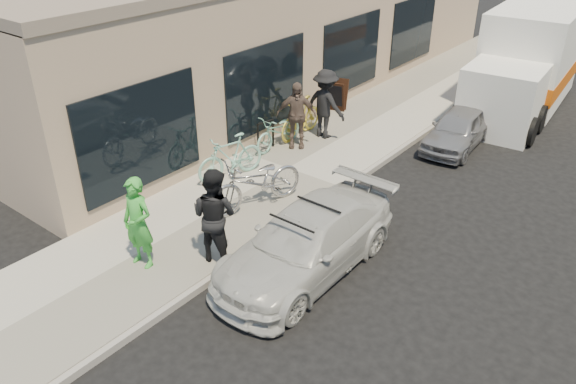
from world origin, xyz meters
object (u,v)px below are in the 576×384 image
Objects in this scene: tandem_bike at (257,182)px; woman_rider at (138,223)px; sandwich_board at (337,95)px; sedan_white at (307,242)px; sedan_silver at (458,129)px; bystander_a at (325,104)px; bike_rack at (266,132)px; cruiser_bike_c at (301,118)px; cruiser_bike_a at (230,157)px; man_standing at (214,215)px; bystander_b at (296,115)px; moving_truck at (525,66)px; cruiser_bike_b at (279,131)px.

tandem_bike is 2.82m from woman_rider.
sedan_white is at bearing -74.98° from sandwich_board.
sandwich_board is at bearing 176.48° from sedan_silver.
sandwich_board is 2.10m from bystander_a.
bike_rack is 1.25m from cruiser_bike_c.
sedan_silver is 4.14m from cruiser_bike_c.
sandwich_board is at bearing 110.22° from cruiser_bike_a.
bike_rack is at bearing 69.40° from bystander_a.
bike_rack is 4.99m from sedan_white.
sandwich_board reaches higher than bike_rack.
bike_rack is 1.73m from cruiser_bike_a.
man_standing is 5.14m from bystander_b.
moving_truck is (0.26, 4.05, 0.80)m from sedan_silver.
tandem_bike is at bearing -59.53° from cruiser_bike_b.
sedan_silver is 3.55m from bystander_a.
bystander_b is at bearing 128.78° from tandem_bike.
bystander_b is (0.66, -2.85, 0.40)m from sandwich_board.
bike_rack is at bearing 116.88° from cruiser_bike_a.
moving_truck reaches higher than cruiser_bike_a.
tandem_bike reaches higher than sandwich_board.
bike_rack is 0.45× the size of cruiser_bike_a.
moving_truck is 7.74m from bystander_b.
moving_truck is 9.92m from cruiser_bike_a.
bystander_a reaches higher than tandem_bike.
moving_truck is at bearing 82.25° from sedan_silver.
sedan_white is 2.38× the size of woman_rider.
cruiser_bike_b reaches higher than bike_rack.
man_standing is 5.85m from cruiser_bike_c.
sedan_white is 2.22m from tandem_bike.
woman_rider is 3.62m from cruiser_bike_a.
bystander_a reaches higher than cruiser_bike_c.
cruiser_bike_b reaches higher than sedan_silver.
cruiser_bike_b is (0.34, -3.15, -0.02)m from sandwich_board.
sedan_white is 1.84× the size of tandem_bike.
bike_rack is at bearing -122.13° from moving_truck.
bystander_a reaches higher than woman_rider.
moving_truck reaches higher than tandem_bike.
sedan_white is at bearing 32.22° from woman_rider.
cruiser_bike_a reaches higher than sedan_silver.
sedan_white is at bearing 124.90° from bystander_a.
tandem_bike is 1.23× the size of man_standing.
moving_truck is at bearing 26.54° from bystander_b.
sedan_silver is at bearing 87.96° from tandem_bike.
man_standing is (2.37, -4.17, 0.44)m from bike_rack.
bystander_b is (-3.40, -6.94, -0.30)m from moving_truck.
sedan_white is (3.91, -6.76, -0.02)m from sandwich_board.
sandwich_board is at bearing 124.15° from tandem_bike.
man_standing is 6.02m from bystander_a.
moving_truck is 8.18m from cruiser_bike_b.
sedan_white reaches higher than cruiser_bike_b.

